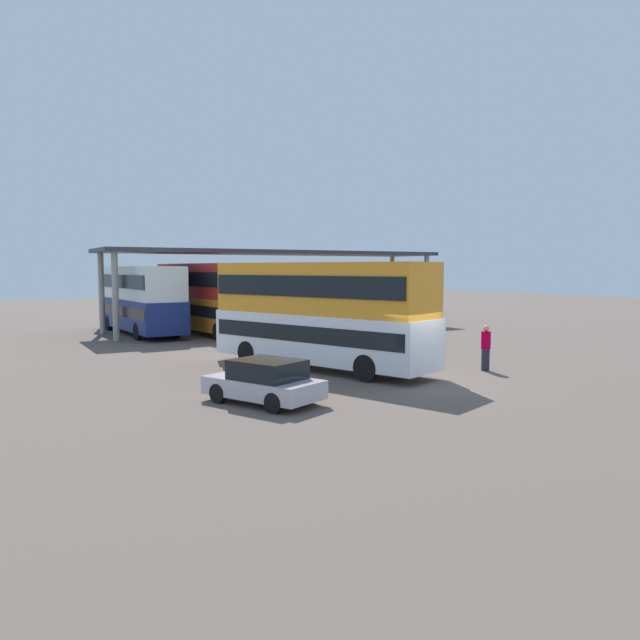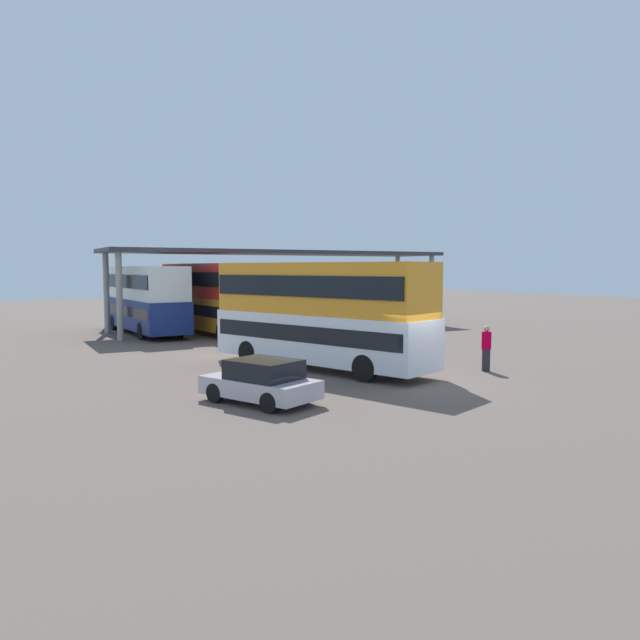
{
  "view_description": "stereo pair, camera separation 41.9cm",
  "coord_description": "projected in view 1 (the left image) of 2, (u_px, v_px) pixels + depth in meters",
  "views": [
    {
      "loc": [
        -15.21,
        -15.44,
        4.1
      ],
      "look_at": [
        -1.07,
        4.57,
        2.0
      ],
      "focal_mm": 34.0,
      "sensor_mm": 36.0,
      "label": 1
    },
    {
      "loc": [
        -14.87,
        -15.68,
        4.1
      ],
      "look_at": [
        -1.07,
        4.57,
        2.0
      ],
      "focal_mm": 34.0,
      "sensor_mm": 36.0,
      "label": 2
    }
  ],
  "objects": [
    {
      "name": "ground_plane",
      "position": [
        418.0,
        383.0,
        21.66
      ],
      "size": [
        140.0,
        140.0,
        0.0
      ],
      "primitive_type": "plane",
      "color": "brown"
    },
    {
      "name": "double_decker_main",
      "position": [
        320.0,
        311.0,
        24.57
      ],
      "size": [
        4.85,
        10.39,
        4.33
      ],
      "rotation": [
        0.0,
        0.0,
        1.82
      ],
      "color": "white",
      "rests_on": "ground_plane"
    },
    {
      "name": "parked_hatchback",
      "position": [
        265.0,
        382.0,
        18.35
      ],
      "size": [
        2.81,
        3.98,
        1.35
      ],
      "rotation": [
        0.0,
        0.0,
        1.89
      ],
      "color": "#BBB2BC",
      "rests_on": "ground_plane"
    },
    {
      "name": "double_decker_near_canopy",
      "position": [
        140.0,
        297.0,
        37.71
      ],
      "size": [
        2.94,
        10.64,
        4.2
      ],
      "rotation": [
        0.0,
        0.0,
        1.53
      ],
      "color": "navy",
      "rests_on": "ground_plane"
    },
    {
      "name": "double_decker_mid_row",
      "position": [
        209.0,
        295.0,
        37.82
      ],
      "size": [
        2.58,
        11.58,
        4.39
      ],
      "rotation": [
        0.0,
        0.0,
        1.57
      ],
      "color": "orange",
      "rests_on": "ground_plane"
    },
    {
      "name": "depot_canopy",
      "position": [
        278.0,
        256.0,
        41.21
      ],
      "size": [
        24.01,
        7.73,
        5.28
      ],
      "rotation": [
        0.0,
        0.0,
        -0.1
      ],
      "color": "#33353A",
      "rests_on": "ground_plane"
    },
    {
      "name": "pedestrian_waiting",
      "position": [
        486.0,
        348.0,
        24.19
      ],
      "size": [
        0.38,
        0.38,
        1.83
      ],
      "rotation": [
        0.0,
        0.0,
        0.51
      ],
      "color": "#262633",
      "rests_on": "ground_plane"
    }
  ]
}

